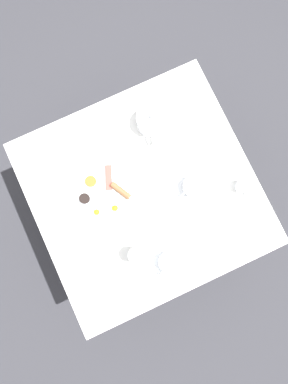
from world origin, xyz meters
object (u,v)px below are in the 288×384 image
(water_glass_tall, at_px, (137,255))
(fork_by_plate, at_px, (215,244))
(teapot_near, at_px, (151,121))
(spoon_for_tea, at_px, (36,155))
(breakfast_plate, at_px, (103,195))
(teacup_with_saucer_right, at_px, (192,186))
(fork_spare, at_px, (96,133))
(creamer_jug, at_px, (243,186))
(knife_by_plate, at_px, (109,280))
(teacup_with_saucer_left, at_px, (169,262))

(water_glass_tall, xyz_separation_m, fork_by_plate, (0.10, 0.31, -0.05))
(teapot_near, bearing_deg, spoon_for_tea, 100.88)
(breakfast_plate, height_order, teacup_with_saucer_right, teacup_with_saucer_right)
(fork_spare, bearing_deg, teapot_near, 75.30)
(creamer_jug, xyz_separation_m, spoon_for_tea, (-0.50, -0.74, -0.03))
(creamer_jug, relative_size, spoon_for_tea, 0.55)
(teapot_near, bearing_deg, teacup_with_saucer_right, -153.39)
(breakfast_plate, bearing_deg, knife_by_plate, -20.45)
(teapot_near, xyz_separation_m, creamer_jug, (0.42, 0.23, -0.02))
(spoon_for_tea, xyz_separation_m, fork_spare, (0.02, 0.27, 0.00))
(fork_by_plate, relative_size, knife_by_plate, 1.08)
(teacup_with_saucer_left, xyz_separation_m, fork_by_plate, (0.02, 0.21, -0.02))
(creamer_jug, bearing_deg, spoon_for_tea, -123.98)
(teapot_near, bearing_deg, fork_by_plate, -158.02)
(teacup_with_saucer_right, height_order, fork_spare, teacup_with_saucer_right)
(creamer_jug, distance_m, spoon_for_tea, 0.89)
(teacup_with_saucer_right, distance_m, spoon_for_tea, 0.68)
(fork_by_plate, bearing_deg, water_glass_tall, -107.64)
(water_glass_tall, distance_m, fork_by_plate, 0.33)
(creamer_jug, bearing_deg, teacup_with_saucer_right, -115.08)
(creamer_jug, relative_size, fork_by_plate, 0.47)
(creamer_jug, bearing_deg, teapot_near, -151.15)
(breakfast_plate, height_order, fork_by_plate, breakfast_plate)
(teacup_with_saucer_right, relative_size, spoon_for_tea, 1.03)
(teacup_with_saucer_left, xyz_separation_m, water_glass_tall, (-0.08, -0.11, 0.03))
(teacup_with_saucer_left, relative_size, water_glass_tall, 1.38)
(teacup_with_saucer_left, height_order, knife_by_plate, teacup_with_saucer_left)
(teapot_near, relative_size, creamer_jug, 2.43)
(fork_by_plate, bearing_deg, fork_spare, -158.40)
(teacup_with_saucer_left, relative_size, knife_by_plate, 0.95)
(teapot_near, height_order, fork_by_plate, teapot_near)
(fork_by_plate, bearing_deg, breakfast_plate, -138.69)
(knife_by_plate, bearing_deg, breakfast_plate, 159.55)
(water_glass_tall, bearing_deg, fork_spare, 174.06)
(teapot_near, distance_m, water_glass_tall, 0.57)
(spoon_for_tea, bearing_deg, knife_by_plate, 6.38)
(fork_by_plate, relative_size, spoon_for_tea, 1.18)
(teacup_with_saucer_left, distance_m, fork_spare, 0.63)
(spoon_for_tea, bearing_deg, water_glass_tall, 20.97)
(breakfast_plate, xyz_separation_m, teacup_with_saucer_right, (0.13, 0.36, 0.02))
(teacup_with_saucer_left, bearing_deg, fork_spare, -175.57)
(fork_by_plate, relative_size, fork_spare, 1.07)
(teapot_near, xyz_separation_m, teacup_with_saucer_right, (0.33, 0.04, -0.02))
(teapot_near, xyz_separation_m, water_glass_tall, (0.49, -0.29, 0.01))
(breakfast_plate, height_order, teapot_near, teapot_near)
(breakfast_plate, relative_size, fork_by_plate, 1.71)
(breakfast_plate, xyz_separation_m, teapot_near, (-0.20, 0.32, 0.04))
(water_glass_tall, xyz_separation_m, creamer_jug, (-0.07, 0.52, -0.03))
(water_glass_tall, bearing_deg, teapot_near, 148.94)
(teapot_near, distance_m, knife_by_plate, 0.69)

